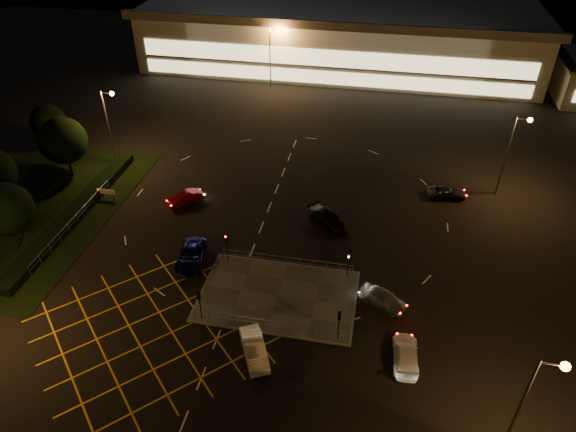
% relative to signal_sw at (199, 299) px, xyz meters
% --- Properties ---
extents(ground, '(180.00, 180.00, 0.00)m').
position_rel_signal_sw_xyz_m(ground, '(4.00, 5.99, -2.37)').
color(ground, black).
rests_on(ground, ground).
extents(pedestrian_island, '(14.00, 9.00, 0.12)m').
position_rel_signal_sw_xyz_m(pedestrian_island, '(6.00, 3.99, -2.31)').
color(pedestrian_island, '#4C4944').
rests_on(pedestrian_island, ground).
extents(grass_verge, '(18.00, 30.00, 0.08)m').
position_rel_signal_sw_xyz_m(grass_verge, '(-24.00, 11.99, -2.33)').
color(grass_verge, black).
rests_on(grass_verge, ground).
extents(hedge, '(2.00, 26.00, 1.00)m').
position_rel_signal_sw_xyz_m(hedge, '(-19.00, 11.99, -1.87)').
color(hedge, black).
rests_on(hedge, ground).
extents(supermarket, '(72.00, 26.50, 10.50)m').
position_rel_signal_sw_xyz_m(supermarket, '(4.00, 67.95, 2.95)').
color(supermarket, beige).
rests_on(supermarket, ground).
extents(streetlight_se, '(1.78, 0.56, 10.03)m').
position_rel_signal_sw_xyz_m(streetlight_se, '(24.44, -8.01, 4.20)').
color(streetlight_se, slate).
rests_on(streetlight_se, ground).
extents(streetlight_nw, '(1.78, 0.56, 10.03)m').
position_rel_signal_sw_xyz_m(streetlight_nw, '(-19.56, 23.99, 4.20)').
color(streetlight_nw, slate).
rests_on(streetlight_nw, ground).
extents(streetlight_ne, '(1.78, 0.56, 10.03)m').
position_rel_signal_sw_xyz_m(streetlight_ne, '(28.44, 25.99, 4.20)').
color(streetlight_ne, slate).
rests_on(streetlight_ne, ground).
extents(streetlight_far_left, '(1.78, 0.56, 10.03)m').
position_rel_signal_sw_xyz_m(streetlight_far_left, '(-5.56, 53.99, 4.20)').
color(streetlight_far_left, slate).
rests_on(streetlight_far_left, ground).
extents(streetlight_far_right, '(1.78, 0.56, 10.03)m').
position_rel_signal_sw_xyz_m(streetlight_far_right, '(34.44, 55.99, 4.20)').
color(streetlight_far_right, slate).
rests_on(streetlight_far_right, ground).
extents(signal_sw, '(0.28, 0.30, 3.15)m').
position_rel_signal_sw_xyz_m(signal_sw, '(0.00, 0.00, 0.00)').
color(signal_sw, black).
rests_on(signal_sw, pedestrian_island).
extents(signal_se, '(0.28, 0.30, 3.15)m').
position_rel_signal_sw_xyz_m(signal_se, '(12.00, 0.00, 0.00)').
color(signal_se, black).
rests_on(signal_se, pedestrian_island).
extents(signal_nw, '(0.28, 0.30, 3.15)m').
position_rel_signal_sw_xyz_m(signal_nw, '(0.00, 7.99, 0.00)').
color(signal_nw, black).
rests_on(signal_nw, pedestrian_island).
extents(signal_ne, '(0.28, 0.30, 3.15)m').
position_rel_signal_sw_xyz_m(signal_ne, '(12.00, 7.99, 0.00)').
color(signal_ne, black).
rests_on(signal_ne, pedestrian_island).
extents(tree_c, '(5.76, 5.76, 7.84)m').
position_rel_signal_sw_xyz_m(tree_c, '(-24.00, 19.99, 2.59)').
color(tree_c, black).
rests_on(tree_c, ground).
extents(tree_d, '(4.68, 4.68, 6.37)m').
position_rel_signal_sw_xyz_m(tree_d, '(-30.00, 25.99, 1.65)').
color(tree_d, black).
rests_on(tree_d, ground).
extents(tree_e, '(5.40, 5.40, 7.35)m').
position_rel_signal_sw_xyz_m(tree_e, '(-22.00, 5.99, 2.28)').
color(tree_e, black).
rests_on(tree_e, ground).
extents(car_queue_white, '(3.56, 4.96, 1.55)m').
position_rel_signal_sw_xyz_m(car_queue_white, '(5.55, -3.01, -1.59)').
color(car_queue_white, white).
rests_on(car_queue_white, ground).
extents(car_left_blue, '(3.42, 5.84, 1.53)m').
position_rel_signal_sw_xyz_m(car_left_blue, '(-3.50, 7.14, -1.60)').
color(car_left_blue, '#0C0D49').
rests_on(car_left_blue, ground).
extents(car_far_dkgrey, '(5.35, 4.95, 1.51)m').
position_rel_signal_sw_xyz_m(car_far_dkgrey, '(9.06, 16.11, -1.61)').
color(car_far_dkgrey, black).
rests_on(car_far_dkgrey, ground).
extents(car_right_silver, '(4.80, 3.67, 1.52)m').
position_rel_signal_sw_xyz_m(car_right_silver, '(15.50, 4.83, -1.61)').
color(car_right_silver, '#B7BBBF').
rests_on(car_right_silver, ground).
extents(car_circ_red, '(3.87, 3.90, 1.34)m').
position_rel_signal_sw_xyz_m(car_circ_red, '(-7.78, 17.06, -1.70)').
color(car_circ_red, maroon).
rests_on(car_circ_red, ground).
extents(car_east_grey, '(4.78, 2.72, 1.26)m').
position_rel_signal_sw_xyz_m(car_east_grey, '(22.20, 24.12, -1.74)').
color(car_east_grey, black).
rests_on(car_east_grey, ground).
extents(car_approach_white, '(2.23, 4.96, 1.41)m').
position_rel_signal_sw_xyz_m(car_approach_white, '(17.58, -1.14, -1.66)').
color(car_approach_white, silver).
rests_on(car_approach_white, ground).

